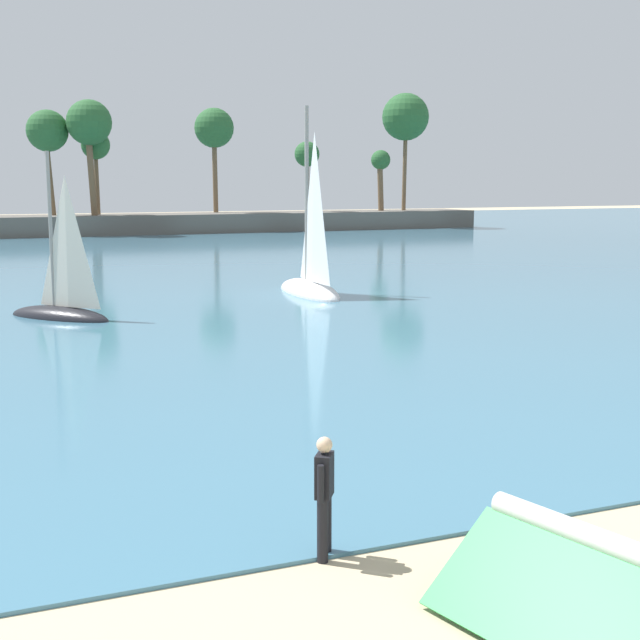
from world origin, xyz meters
TOP-DOWN VIEW (x-y plane):
  - sea at (0.00, 62.56)m, footprint 220.00×110.32m
  - palm_headland at (3.06, 77.75)m, footprint 83.73×6.44m
  - folded_kite at (-0.61, 4.28)m, footprint 3.36×4.27m
  - person_at_waterline at (-2.78, 7.46)m, footprint 0.36×0.47m
  - sailboat_mid_bay at (-3.89, 29.29)m, footprint 3.85×4.14m
  - sailboat_toward_headland at (6.82, 32.17)m, footprint 2.01×5.98m

SIDE VIEW (x-z plane):
  - sea at x=0.00m, z-range 0.00..0.06m
  - sailboat_mid_bay at x=-3.89m, z-range -2.53..3.79m
  - folded_kite at x=-0.61m, z-range 0.19..1.32m
  - sailboat_toward_headland at x=6.82m, z-range -3.45..5.12m
  - person_at_waterline at x=-2.78m, z-range 0.06..1.73m
  - palm_headland at x=3.06m, z-range -3.40..10.21m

